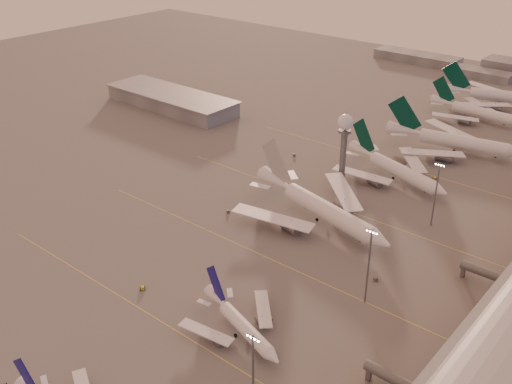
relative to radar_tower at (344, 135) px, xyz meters
The scene contains 21 objects.
ground 121.92m from the radar_tower, 92.39° to the right, with size 700.00×700.00×0.00m, color #605D5D.
taxiway_markings 71.83m from the radar_tower, 68.66° to the right, with size 180.00×185.25×0.02m.
hangar 127.68m from the radar_tower, behind, with size 82.00×27.00×8.50m.
radar_tower is the anchor object (origin of this frame).
mast_a 131.38m from the radar_tower, 66.17° to the right, with size 3.60×0.56×25.00m.
mast_b 82.32m from the radar_tower, 52.43° to the right, with size 3.60×0.56×25.00m.
mast_c 46.66m from the radar_tower, 12.53° to the right, with size 3.60×0.56×25.00m.
distant_horizon 205.86m from the radar_tower, 90.67° to the left, with size 165.00×37.50×9.00m.
narrowbody_mid 105.89m from the radar_tower, 72.52° to the right, with size 35.62×27.99×14.33m.
widebody_white 39.58m from the radar_tower, 70.06° to the right, with size 67.62×53.58×24.17m.
greentail_a 28.82m from the radar_tower, 44.13° to the left, with size 54.41×43.25×20.46m.
greentail_b 66.13m from the radar_tower, 69.14° to the left, with size 63.88×51.17×23.36m.
greentail_c 111.74m from the radar_tower, 82.94° to the left, with size 53.38×42.94×19.39m.
greentail_d 142.83m from the radar_tower, 84.62° to the left, with size 60.55×48.12×22.78m.
gsv_tug_mid 105.51m from the radar_tower, 92.98° to the right, with size 4.18×3.95×1.03m.
gsv_truck_b 98.05m from the radar_tower, 69.17° to the right, with size 5.15×2.72×1.98m.
gsv_truck_c 56.87m from the radar_tower, 109.54° to the right, with size 5.61×4.75×2.21m.
gsv_catering_b 73.92m from the radar_tower, 48.64° to the right, with size 6.14×4.25×4.62m.
gsv_tug_far 35.32m from the radar_tower, 67.87° to the right, with size 4.05×4.59×1.12m.
gsv_truck_d 38.08m from the radar_tower, 163.66° to the left, with size 4.12×6.38×2.42m.
gsv_tug_hangar 44.67m from the radar_tower, 42.72° to the left, with size 3.78×2.93×0.95m.
Camera 1 is at (122.41, -75.91, 109.61)m, focal length 42.00 mm.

